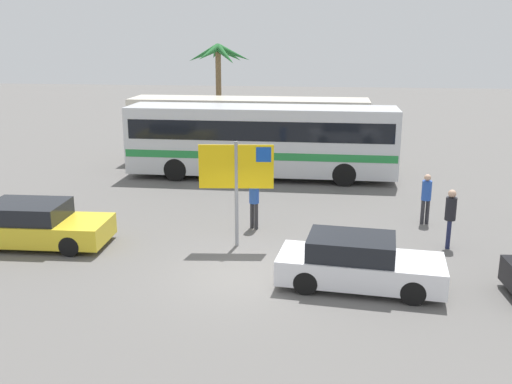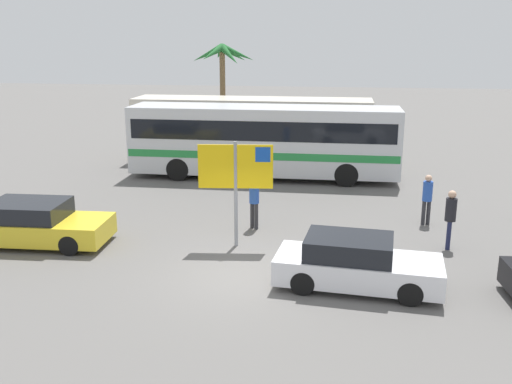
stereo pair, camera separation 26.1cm
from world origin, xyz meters
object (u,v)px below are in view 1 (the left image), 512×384
Objects in this scene: bus_rear_coach at (249,126)px; car_white at (358,263)px; pedestrian_crossing_lot at (450,214)px; ferry_sign at (238,171)px; pedestrian_by_bus at (426,195)px; car_yellow at (35,225)px; bus_front_coach at (261,138)px; pedestrian_near_sign at (254,197)px.

car_white is (4.81, -14.67, -1.15)m from bus_rear_coach.
pedestrian_crossing_lot is at bearing 53.96° from car_white.
ferry_sign is 6.71m from pedestrian_by_bus.
pedestrian_by_bus is at bearing -51.73° from bus_rear_coach.
ferry_sign is 0.75× the size of car_white.
ferry_sign reaches higher than pedestrian_by_bus.
car_yellow is at bearing 85.57° from pedestrian_by_bus.
bus_rear_coach is at bearing 107.15° from bus_front_coach.
bus_rear_coach is 3.68× the size of ferry_sign.
bus_rear_coach is 2.69× the size of car_yellow.
bus_rear_coach is 6.87× the size of pedestrian_by_bus.
bus_rear_coach is 11.80m from pedestrian_by_bus.
pedestrian_by_bus is 0.96× the size of pedestrian_crossing_lot.
car_yellow is 1.03× the size of car_white.
car_yellow is 2.44× the size of pedestrian_near_sign.
pedestrian_by_bus is 0.95× the size of pedestrian_near_sign.
pedestrian_near_sign reaches higher than car_yellow.
car_white is at bearing 134.43° from pedestrian_by_bus.
bus_front_coach is 3.68× the size of ferry_sign.
ferry_sign is 1.87× the size of pedestrian_by_bus.
pedestrian_by_bus is (12.04, 3.59, 0.38)m from car_yellow.
pedestrian_near_sign is at bearing -81.11° from bus_rear_coach.
bus_front_coach is 10.52m from pedestrian_crossing_lot.
pedestrian_by_bus is 2.29m from pedestrian_crossing_lot.
car_yellow is at bearing -110.29° from bus_rear_coach.
pedestrian_crossing_lot reaches higher than car_white.
ferry_sign is 4.60m from car_white.
pedestrian_by_bus is at bearing 14.49° from car_yellow.
pedestrian_near_sign reaches higher than pedestrian_by_bus.
pedestrian_crossing_lot is (2.82, 3.17, 0.43)m from car_white.
ferry_sign is 1.78× the size of pedestrian_near_sign.
car_white is 5.98m from pedestrian_by_bus.
pedestrian_by_bus is at bearing -43.31° from bus_front_coach.
pedestrian_crossing_lot is at bearing 167.56° from pedestrian_by_bus.
car_white is at bearing 60.48° from pedestrian_crossing_lot.
bus_front_coach is 12.00m from car_white.
bus_front_coach and bus_rear_coach have the same top height.
bus_rear_coach reaches higher than car_white.
ferry_sign is 0.73× the size of car_yellow.
car_white is at bearing -71.84° from bus_rear_coach.
pedestrian_near_sign is at bearing 75.06° from ferry_sign.
pedestrian_near_sign is (6.38, 2.37, 0.43)m from car_yellow.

